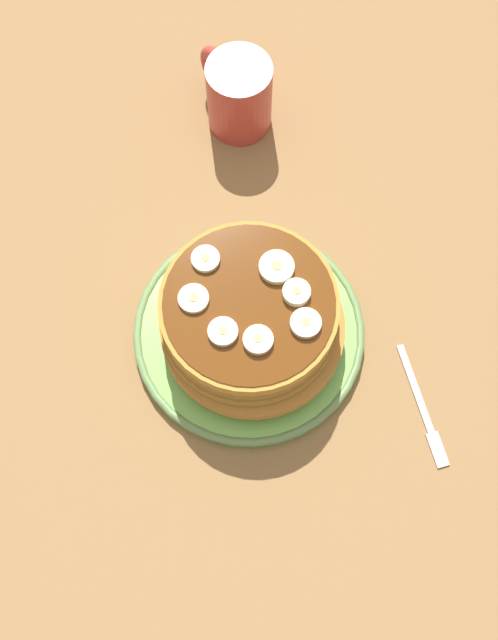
# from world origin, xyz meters

# --- Properties ---
(ground_plane) EXTENTS (1.40, 1.40, 0.03)m
(ground_plane) POSITION_xyz_m (0.00, 0.00, -0.01)
(ground_plane) COLOR olive
(plate) EXTENTS (0.24, 0.24, 0.02)m
(plate) POSITION_xyz_m (0.00, 0.00, 0.01)
(plate) COLOR #72B74C
(plate) RESTS_ON ground_plane
(pancake_stack) EXTENTS (0.19, 0.18, 0.08)m
(pancake_stack) POSITION_xyz_m (-0.00, 0.00, 0.05)
(pancake_stack) COLOR #B4753F
(pancake_stack) RESTS_ON plate
(banana_slice_0) EXTENTS (0.03, 0.03, 0.01)m
(banana_slice_0) POSITION_xyz_m (-0.04, 0.02, 0.10)
(banana_slice_0) COLOR #FAEBB9
(banana_slice_0) RESTS_ON pancake_stack
(banana_slice_1) EXTENTS (0.03, 0.03, 0.01)m
(banana_slice_1) POSITION_xyz_m (-0.02, -0.04, 0.10)
(banana_slice_1) COLOR #ECF1C4
(banana_slice_1) RESTS_ON pancake_stack
(banana_slice_2) EXTENTS (0.03, 0.03, 0.01)m
(banana_slice_2) POSITION_xyz_m (0.01, -0.04, 0.10)
(banana_slice_2) COLOR #F4EDB9
(banana_slice_2) RESTS_ON pancake_stack
(banana_slice_3) EXTENTS (0.03, 0.03, 0.01)m
(banana_slice_3) POSITION_xyz_m (0.06, 0.01, 0.10)
(banana_slice_3) COLOR #EDEDC2
(banana_slice_3) RESTS_ON pancake_stack
(banana_slice_4) EXTENTS (0.03, 0.03, 0.01)m
(banana_slice_4) POSITION_xyz_m (0.03, 0.04, 0.10)
(banana_slice_4) COLOR #F2EEB5
(banana_slice_4) RESTS_ON pancake_stack
(banana_slice_5) EXTENTS (0.03, 0.03, 0.01)m
(banana_slice_5) POSITION_xyz_m (-0.05, -0.03, 0.10)
(banana_slice_5) COLOR #F0E1C4
(banana_slice_5) RESTS_ON pancake_stack
(banana_slice_6) EXTENTS (0.03, 0.03, 0.01)m
(banana_slice_6) POSITION_xyz_m (-0.01, 0.04, 0.10)
(banana_slice_6) COLOR beige
(banana_slice_6) RESTS_ON pancake_stack
(coffee_mug) EXTENTS (0.11, 0.07, 0.09)m
(coffee_mug) POSITION_xyz_m (0.22, -0.15, 0.05)
(coffee_mug) COLOR #B23833
(coffee_mug) RESTS_ON ground_plane
(fork) EXTENTS (0.12, 0.06, 0.01)m
(fork) POSITION_xyz_m (-0.17, -0.09, 0.00)
(fork) COLOR silver
(fork) RESTS_ON ground_plane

